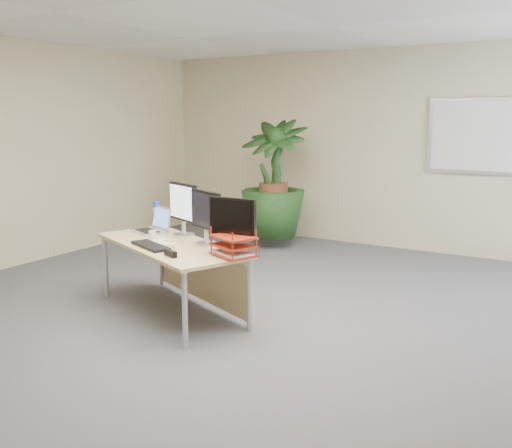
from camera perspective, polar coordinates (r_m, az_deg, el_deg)
The scene contains 17 objects.
floor at distance 4.74m, azimuth -3.27°, elevation -11.53°, with size 8.00×8.00×0.00m, color #4E4E54.
back_wall at distance 8.03m, azimuth 13.02°, elevation 7.26°, with size 7.00×0.04×2.70m, color #C9B98E.
whiteboard at distance 7.70m, azimuth 21.60°, elevation 8.15°, with size 1.30×0.04×0.95m.
desk at distance 5.31m, azimuth -7.65°, elevation -3.26°, with size 1.85×1.32×0.66m.
floor_plant at distance 7.89m, azimuth 1.74°, elevation 3.09°, with size 0.84×0.84×1.50m, color #173814.
monitor_left at distance 5.50m, azimuth -7.31°, elevation 1.78°, with size 0.44×0.22×0.51m.
monitor_right at distance 5.11m, azimuth -5.04°, elevation 0.99°, with size 0.42×0.21×0.49m.
monitor_dark at distance 4.76m, azimuth -2.36°, elevation 0.21°, with size 0.43×0.19×0.48m.
laptop at distance 5.80m, azimuth -10.18°, elevation -0.18°, with size 0.43×0.41×0.25m.
keyboard at distance 5.13m, azimuth -10.49°, elevation -2.16°, with size 0.48×0.16×0.03m, color black.
coffee_mug at distance 5.46m, azimuth -10.34°, elevation -1.07°, with size 0.10×0.07×0.08m.
spiral_notebook at distance 5.28m, azimuth -9.25°, elevation -1.83°, with size 0.25×0.19×0.01m, color white.
orange_pen at distance 5.28m, azimuth -8.62°, elevation -1.70°, with size 0.01×0.01×0.13m, color #EE4F1A.
yellow_highlighter at distance 5.06m, azimuth -8.16°, elevation -2.32°, with size 0.02×0.02×0.13m, color #F6F419.
water_bottle at distance 5.99m, azimuth -9.95°, elevation 0.88°, with size 0.07×0.07×0.28m.
letter_tray at distance 4.71m, azimuth -2.27°, elevation -2.36°, with size 0.42×0.38×0.16m.
stapler at distance 4.76m, azimuth -8.54°, elevation -2.92°, with size 0.16×0.04×0.05m, color black.
Camera 1 is at (2.49, -3.62, 1.79)m, focal length 40.00 mm.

